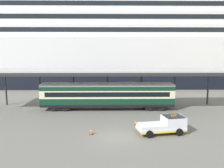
{
  "coord_description": "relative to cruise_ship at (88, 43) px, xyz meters",
  "views": [
    {
      "loc": [
        -0.72,
        -22.07,
        8.83
      ],
      "look_at": [
        -0.28,
        8.06,
        4.5
      ],
      "focal_mm": 35.31,
      "sensor_mm": 36.0,
      "label": 1
    }
  ],
  "objects": [
    {
      "name": "train_carriage",
      "position": [
        5.95,
        -31.69,
        -9.21
      ],
      "size": [
        20.29,
        2.81,
        4.11
      ],
      "color": "black",
      "rests_on": "ground"
    },
    {
      "name": "traffic_cone_mid",
      "position": [
        9.44,
        -39.22,
        -11.2
      ],
      "size": [
        0.36,
        0.36,
        0.63
      ],
      "color": "black",
      "rests_on": "ground"
    },
    {
      "name": "platform_canopy",
      "position": [
        5.95,
        -31.22,
        -5.58
      ],
      "size": [
        40.05,
        6.34,
        6.22
      ],
      "color": "beige",
      "rests_on": "ground"
    },
    {
      "name": "service_truck",
      "position": [
        12.37,
        -42.08,
        -10.52
      ],
      "size": [
        5.46,
        2.91,
        2.02
      ],
      "color": "white",
      "rests_on": "ground"
    },
    {
      "name": "ground_plane",
      "position": [
        6.87,
        -43.19,
        -11.51
      ],
      "size": [
        400.0,
        400.0,
        0.0
      ],
      "primitive_type": "plane",
      "color": "slate"
    },
    {
      "name": "traffic_cone_near",
      "position": [
        4.25,
        -42.34,
        -11.15
      ],
      "size": [
        0.36,
        0.36,
        0.73
      ],
      "color": "black",
      "rests_on": "ground"
    },
    {
      "name": "cruise_ship",
      "position": [
        0.0,
        0.0,
        0.0
      ],
      "size": [
        146.67,
        27.52,
        35.46
      ],
      "color": "black",
      "rests_on": "ground"
    }
  ]
}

